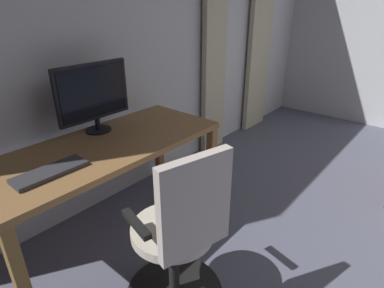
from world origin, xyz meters
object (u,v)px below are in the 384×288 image
computer_keyboard (50,172)px  office_chair (180,242)px  computer_monitor (93,94)px  desk (107,156)px

computer_keyboard → office_chair: bearing=113.2°
computer_monitor → computer_keyboard: (0.53, 0.33, -0.26)m
computer_monitor → computer_keyboard: 0.67m
office_chair → computer_keyboard: bearing=127.3°
desk → computer_keyboard: bearing=13.5°
computer_monitor → computer_keyboard: size_ratio=1.41×
desk → computer_monitor: 0.43m
desk → computer_monitor: computer_monitor is taller
desk → office_chair: bearing=79.7°
office_chair → computer_keyboard: (0.29, -0.67, 0.29)m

